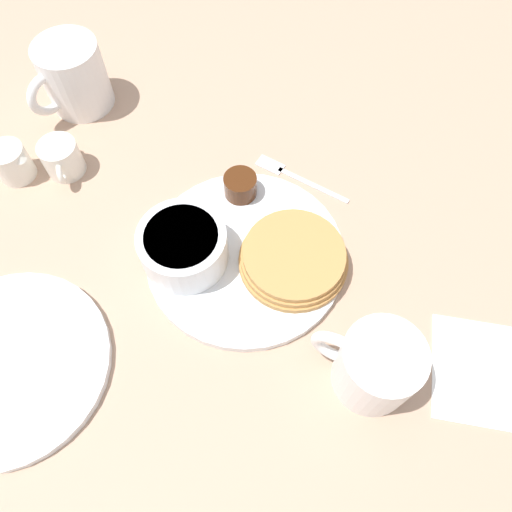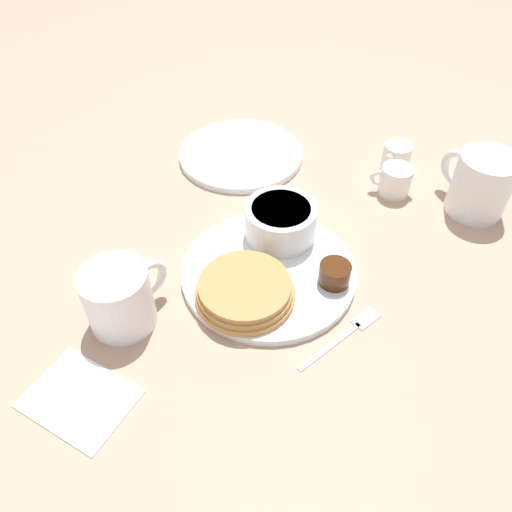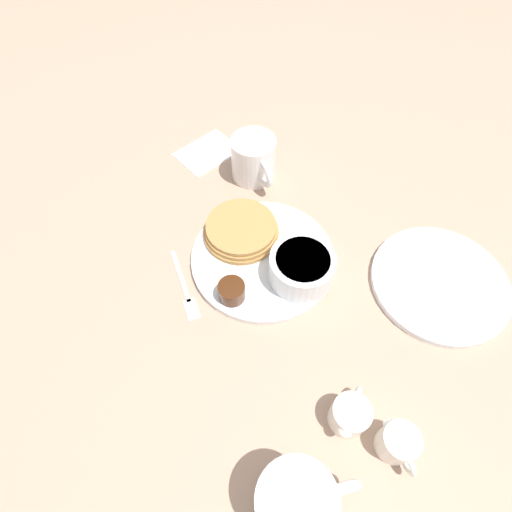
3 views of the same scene
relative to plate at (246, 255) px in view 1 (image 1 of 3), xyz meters
The scene contains 13 objects.
ground_plane 0.01m from the plate, ahead, with size 4.00×4.00×0.00m, color tan.
plate is the anchor object (origin of this frame).
pancake_stack 0.06m from the plate, 99.24° to the left, with size 0.14×0.14×0.03m.
bowl 0.08m from the plate, 62.76° to the right, with size 0.11×0.11×0.05m.
syrup_cup 0.10m from the plate, 152.76° to the right, with size 0.04×0.04×0.03m.
butter_ramekin 0.09m from the plate, 71.76° to the right, with size 0.05×0.05×0.04m.
coffee_mug 0.21m from the plate, 64.63° to the left, with size 0.09×0.12×0.09m.
creamer_pitcher_near 0.29m from the plate, 96.50° to the right, with size 0.07×0.05×0.05m.
creamer_pitcher_far 0.35m from the plate, 90.45° to the right, with size 0.05×0.07×0.05m.
fork 0.15m from the plate, behind, with size 0.03×0.14×0.00m.
napkin 0.30m from the plate, 83.19° to the left, with size 0.14×0.12×0.00m.
second_mug 0.37m from the plate, 114.35° to the right, with size 0.13×0.09×0.10m.
far_plate 0.30m from the plate, 39.40° to the right, with size 0.23×0.23×0.01m.
Camera 1 is at (0.27, 0.13, 0.56)m, focal length 35.00 mm.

